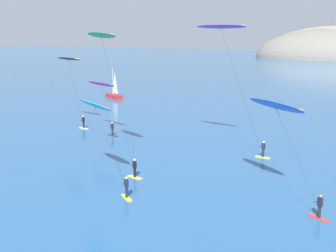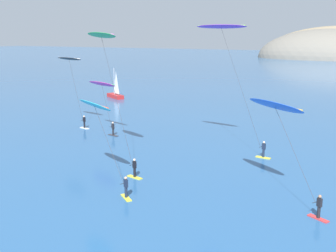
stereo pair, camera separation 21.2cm
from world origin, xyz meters
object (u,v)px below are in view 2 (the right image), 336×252
at_px(kitesurfer_magenta, 103,88).
at_px(kitesurfer_purple, 224,37).
at_px(kitesurfer_cyan, 97,111).
at_px(kitesurfer_green, 104,47).
at_px(sailboat_near, 115,94).
at_px(kitesurfer_black, 71,65).
at_px(kitesurfer_blue, 278,112).

relative_size(kitesurfer_magenta, kitesurfer_purple, 0.50).
xyz_separation_m(kitesurfer_cyan, kitesurfer_green, (-2.16, 4.33, 4.96)).
distance_m(kitesurfer_magenta, kitesurfer_green, 13.99).
xyz_separation_m(sailboat_near, kitesurfer_black, (9.25, -23.53, 7.42)).
xyz_separation_m(kitesurfer_magenta, kitesurfer_blue, (23.61, -11.28, 0.96)).
bearing_deg(kitesurfer_black, kitesurfer_magenta, -14.37).
relative_size(kitesurfer_magenta, kitesurfer_blue, 0.87).
bearing_deg(kitesurfer_magenta, kitesurfer_black, 165.63).
bearing_deg(kitesurfer_blue, kitesurfer_cyan, -166.07).
bearing_deg(kitesurfer_blue, sailboat_near, 136.95).
xyz_separation_m(kitesurfer_magenta, kitesurfer_cyan, (9.89, -14.68, 0.41)).
xyz_separation_m(kitesurfer_black, kitesurfer_cyan, (15.97, -16.24, -2.04)).
distance_m(kitesurfer_magenta, kitesurfer_purple, 16.84).
relative_size(kitesurfer_purple, kitesurfer_green, 1.06).
bearing_deg(kitesurfer_magenta, kitesurfer_cyan, -56.03).
distance_m(kitesurfer_purple, kitesurfer_black, 22.15).
distance_m(sailboat_near, kitesurfer_green, 43.53).
distance_m(kitesurfer_black, kitesurfer_green, 18.47).
bearing_deg(kitesurfer_cyan, kitesurfer_blue, 13.93).
height_order(kitesurfer_magenta, kitesurfer_black, kitesurfer_black).
height_order(sailboat_near, kitesurfer_magenta, kitesurfer_magenta).
bearing_deg(sailboat_near, kitesurfer_cyan, -57.62).
bearing_deg(kitesurfer_cyan, sailboat_near, 122.38).
distance_m(sailboat_near, kitesurfer_purple, 41.81).
bearing_deg(kitesurfer_purple, kitesurfer_blue, -53.05).
relative_size(kitesurfer_magenta, kitesurfer_black, 0.71).
distance_m(kitesurfer_cyan, kitesurfer_green, 6.93).
bearing_deg(sailboat_near, kitesurfer_green, -56.95).
xyz_separation_m(sailboat_near, kitesurfer_cyan, (25.22, -39.77, 5.38)).
bearing_deg(kitesurfer_magenta, kitesurfer_blue, -25.54).
bearing_deg(kitesurfer_blue, kitesurfer_black, 156.62).
bearing_deg(kitesurfer_green, kitesurfer_cyan, -63.53).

